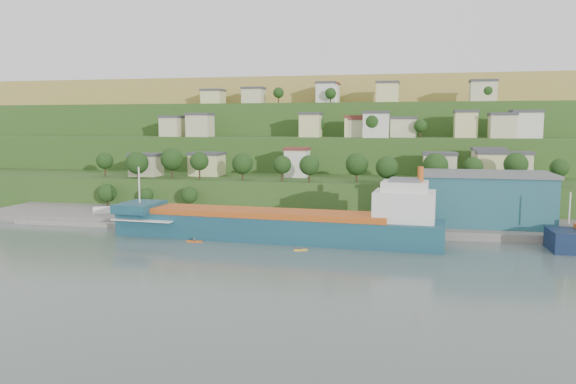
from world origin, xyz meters
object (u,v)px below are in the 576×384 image
(cargo_ship_near, at_px, (285,226))
(kayak_orange, at_px, (194,241))
(caravan, at_px, (104,211))
(warehouse, at_px, (485,198))

(cargo_ship_near, xyz_separation_m, kayak_orange, (-19.58, -6.67, -2.85))
(cargo_ship_near, distance_m, kayak_orange, 20.88)
(caravan, height_order, kayak_orange, caravan)
(caravan, bearing_deg, cargo_ship_near, -37.21)
(caravan, relative_size, kayak_orange, 1.52)
(cargo_ship_near, relative_size, warehouse, 2.47)
(warehouse, relative_size, kayak_orange, 8.49)
(warehouse, height_order, caravan, warehouse)
(cargo_ship_near, distance_m, warehouse, 50.71)
(cargo_ship_near, relative_size, kayak_orange, 20.93)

